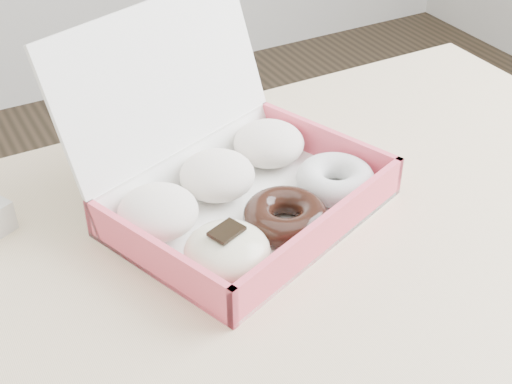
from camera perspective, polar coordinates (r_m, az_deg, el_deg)
table at (r=0.90m, az=2.48°, el=-9.64°), size 1.20×0.80×0.75m
donut_box at (r=0.91m, az=-1.56°, el=0.60°), size 0.42×0.40×0.24m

